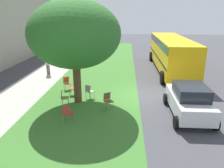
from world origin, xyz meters
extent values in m
plane|color=#424247|center=(0.00, 0.00, 0.00)|extent=(80.00, 80.00, 0.00)
cube|color=#3D752D|center=(0.00, 3.20, 0.00)|extent=(48.00, 6.00, 0.01)
cube|color=#ADA89E|center=(0.00, 7.60, 0.00)|extent=(48.00, 2.80, 0.01)
cylinder|color=brown|center=(-1.18, 3.76, 1.35)|extent=(0.44, 0.44, 2.71)
ellipsoid|color=#2D6B28|center=(-1.18, 3.76, 3.89)|extent=(4.95, 4.95, 3.66)
cube|color=brown|center=(-2.05, 1.90, 0.44)|extent=(0.56, 0.57, 0.04)
cube|color=brown|center=(-1.90, 2.00, 0.68)|extent=(0.29, 0.38, 0.40)
cylinder|color=gray|center=(-2.29, 1.96, 0.21)|extent=(0.02, 0.02, 0.42)
cylinder|color=gray|center=(-2.10, 1.66, 0.21)|extent=(0.02, 0.02, 0.42)
cylinder|color=gray|center=(-2.00, 2.14, 0.21)|extent=(0.02, 0.02, 0.42)
cylinder|color=gray|center=(-1.81, 1.84, 0.21)|extent=(0.02, 0.02, 0.42)
cube|color=olive|center=(-1.72, 4.37, 0.44)|extent=(0.49, 0.48, 0.04)
cube|color=olive|center=(-1.76, 4.55, 0.68)|extent=(0.41, 0.17, 0.40)
cylinder|color=gray|center=(-1.86, 4.17, 0.21)|extent=(0.02, 0.02, 0.42)
cylinder|color=gray|center=(-1.51, 4.24, 0.21)|extent=(0.02, 0.02, 0.42)
cylinder|color=gray|center=(-1.93, 4.50, 0.21)|extent=(0.02, 0.02, 0.42)
cylinder|color=gray|center=(-1.58, 4.58, 0.21)|extent=(0.02, 0.02, 0.42)
cube|color=#B7332D|center=(-0.13, 4.34, 0.44)|extent=(0.46, 0.44, 0.04)
cube|color=#B7332D|center=(-0.11, 4.17, 0.68)|extent=(0.41, 0.13, 0.40)
cylinder|color=gray|center=(0.03, 4.53, 0.21)|extent=(0.02, 0.02, 0.42)
cylinder|color=gray|center=(-0.32, 4.49, 0.21)|extent=(0.02, 0.02, 0.42)
cylinder|color=gray|center=(0.07, 4.19, 0.21)|extent=(0.02, 0.02, 0.42)
cylinder|color=gray|center=(-0.29, 4.16, 0.21)|extent=(0.02, 0.02, 0.42)
cube|color=#ADA393|center=(-0.62, 3.15, 0.44)|extent=(0.56, 0.57, 0.04)
cube|color=#ADA393|center=(-0.78, 3.24, 0.68)|extent=(0.28, 0.39, 0.40)
cylinder|color=gray|center=(-0.57, 2.91, 0.21)|extent=(0.02, 0.02, 0.42)
cylinder|color=gray|center=(-0.38, 3.22, 0.21)|extent=(0.02, 0.02, 0.42)
cylinder|color=gray|center=(-0.86, 3.08, 0.21)|extent=(0.02, 0.02, 0.42)
cylinder|color=gray|center=(-0.68, 3.39, 0.21)|extent=(0.02, 0.02, 0.42)
cube|color=#B7332D|center=(-3.62, 3.68, 0.44)|extent=(0.52, 0.54, 0.04)
cube|color=#B7332D|center=(-3.79, 3.75, 0.68)|extent=(0.22, 0.40, 0.40)
cylinder|color=gray|center=(-3.53, 3.45, 0.21)|extent=(0.02, 0.02, 0.42)
cylinder|color=gray|center=(-3.40, 3.79, 0.21)|extent=(0.02, 0.02, 0.42)
cylinder|color=gray|center=(-3.85, 3.57, 0.21)|extent=(0.02, 0.02, 0.42)
cylinder|color=gray|center=(-3.72, 3.91, 0.21)|extent=(0.02, 0.02, 0.42)
cube|color=#C64C1E|center=(0.81, 4.92, 0.44)|extent=(0.57, 0.57, 0.04)
cube|color=#C64C1E|center=(0.95, 5.03, 0.68)|extent=(0.30, 0.37, 0.40)
cylinder|color=gray|center=(0.56, 4.97, 0.21)|extent=(0.02, 0.02, 0.42)
cylinder|color=gray|center=(0.78, 4.68, 0.21)|extent=(0.02, 0.02, 0.42)
cylinder|color=gray|center=(0.84, 5.17, 0.21)|extent=(0.02, 0.02, 0.42)
cylinder|color=gray|center=(1.05, 4.88, 0.21)|extent=(0.02, 0.02, 0.42)
cube|color=silver|center=(-2.53, -2.17, 0.68)|extent=(3.70, 1.64, 0.76)
cube|color=#1E232B|center=(-2.68, -2.17, 1.33)|extent=(1.90, 1.44, 0.64)
cylinder|color=black|center=(-1.13, -1.30, 0.30)|extent=(0.60, 0.18, 0.60)
cylinder|color=black|center=(-1.13, -3.04, 0.30)|extent=(0.60, 0.18, 0.60)
cylinder|color=black|center=(-3.93, -1.30, 0.30)|extent=(0.60, 0.18, 0.60)
cylinder|color=black|center=(-3.93, -3.04, 0.30)|extent=(0.60, 0.18, 0.60)
cube|color=yellow|center=(6.52, -2.94, 1.63)|extent=(10.40, 2.44, 2.50)
cube|color=black|center=(6.52, -2.94, 1.28)|extent=(10.30, 2.46, 0.12)
cube|color=black|center=(6.52, -2.94, 2.53)|extent=(10.30, 2.46, 0.56)
cylinder|color=black|center=(10.52, -1.68, 0.48)|extent=(0.96, 0.28, 0.96)
cylinder|color=black|center=(10.52, -4.20, 0.48)|extent=(0.96, 0.28, 0.96)
cylinder|color=black|center=(2.52, -1.68, 0.48)|extent=(0.96, 0.28, 0.96)
cylinder|color=black|center=(2.52, -4.20, 0.48)|extent=(0.96, 0.28, 0.96)
cylinder|color=#726659|center=(4.37, 7.42, 0.42)|extent=(0.14, 0.14, 0.85)
cylinder|color=#726659|center=(4.43, 7.59, 0.42)|extent=(0.14, 0.14, 0.85)
cube|color=silver|center=(4.40, 7.50, 1.15)|extent=(0.30, 0.40, 0.60)
sphere|color=tan|center=(4.40, 7.50, 1.58)|extent=(0.22, 0.22, 0.22)
camera|label=1|loc=(-12.75, 1.00, 5.01)|focal=34.64mm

